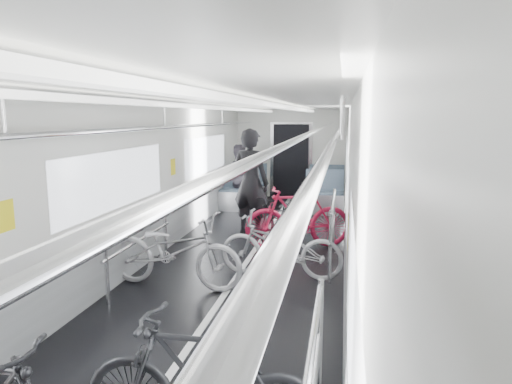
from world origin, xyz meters
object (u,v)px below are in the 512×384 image
(bike_aisle, at_px, (280,216))
(person_standing, at_px, (251,182))
(bike_left_far, at_px, (174,250))
(person_seated, at_px, (238,176))
(bike_right_mid, at_px, (281,246))
(bike_right_far, at_px, (298,217))
(bike_right_near, at_px, (204,384))

(bike_aisle, distance_m, person_standing, 0.83)
(bike_left_far, relative_size, person_seated, 1.21)
(bike_left_far, relative_size, bike_right_mid, 1.09)
(bike_right_mid, height_order, bike_right_far, bike_right_far)
(bike_right_near, height_order, bike_right_mid, bike_right_near)
(bike_aisle, height_order, person_standing, person_standing)
(bike_left_far, height_order, bike_right_mid, bike_left_far)
(bike_left_far, height_order, bike_right_far, bike_right_far)
(bike_right_far, xyz_separation_m, person_seated, (-1.80, 3.23, 0.23))
(bike_right_near, bearing_deg, person_seated, -168.07)
(bike_right_near, bearing_deg, person_standing, -171.17)
(bike_left_far, relative_size, bike_right_far, 1.03)
(bike_left_far, bearing_deg, bike_right_far, -28.72)
(bike_right_mid, distance_m, bike_aisle, 2.10)
(person_seated, bearing_deg, person_standing, 93.38)
(bike_right_mid, distance_m, person_standing, 2.41)
(bike_left_far, bearing_deg, bike_right_near, -150.39)
(bike_aisle, bearing_deg, bike_right_near, -70.60)
(bike_left_far, distance_m, bike_right_near, 3.09)
(bike_left_far, relative_size, bike_aisle, 1.22)
(person_standing, distance_m, person_seated, 2.67)
(bike_right_mid, height_order, person_standing, person_standing)
(person_standing, bearing_deg, bike_right_mid, 130.25)
(bike_left_far, bearing_deg, bike_right_mid, -59.46)
(person_standing, bearing_deg, bike_right_near, 116.97)
(bike_left_far, bearing_deg, person_seated, 9.34)
(bike_left_far, distance_m, bike_aisle, 2.88)
(bike_right_near, xyz_separation_m, person_seated, (-1.68, 8.14, 0.27))
(bike_right_far, bearing_deg, bike_aisle, -165.60)
(bike_right_near, relative_size, bike_right_far, 0.92)
(bike_right_mid, bearing_deg, bike_aisle, -167.97)
(bike_right_near, height_order, person_standing, person_standing)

